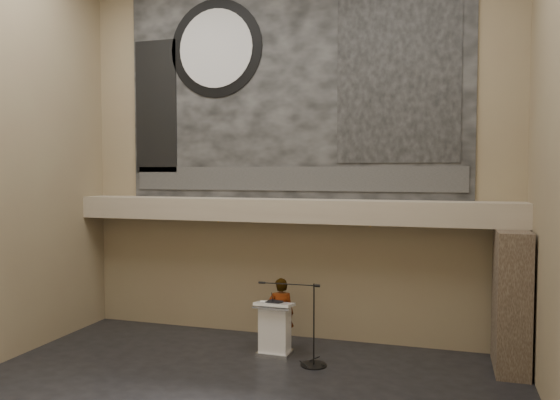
% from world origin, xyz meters
% --- Properties ---
extents(wall_back, '(10.00, 0.02, 8.50)m').
position_xyz_m(wall_back, '(0.00, 4.00, 4.25)').
color(wall_back, '#826E53').
rests_on(wall_back, floor).
extents(wall_front, '(10.00, 0.02, 8.50)m').
position_xyz_m(wall_front, '(0.00, -4.00, 4.25)').
color(wall_front, '#826E53').
rests_on(wall_front, floor).
extents(soffit, '(10.00, 0.80, 0.50)m').
position_xyz_m(soffit, '(0.00, 3.60, 2.95)').
color(soffit, gray).
rests_on(soffit, wall_back).
extents(sprinkler_left, '(0.04, 0.04, 0.06)m').
position_xyz_m(sprinkler_left, '(-1.60, 3.55, 2.67)').
color(sprinkler_left, '#B2893D').
rests_on(sprinkler_left, soffit).
extents(sprinkler_right, '(0.04, 0.04, 0.06)m').
position_xyz_m(sprinkler_right, '(1.90, 3.55, 2.67)').
color(sprinkler_right, '#B2893D').
rests_on(sprinkler_right, soffit).
extents(banner, '(8.00, 0.05, 5.00)m').
position_xyz_m(banner, '(0.00, 3.97, 5.70)').
color(banner, black).
rests_on(banner, wall_back).
extents(banner_text_strip, '(7.76, 0.02, 0.55)m').
position_xyz_m(banner_text_strip, '(0.00, 3.93, 3.65)').
color(banner_text_strip, '#313131').
rests_on(banner_text_strip, banner).
extents(banner_clock_rim, '(2.30, 0.02, 2.30)m').
position_xyz_m(banner_clock_rim, '(-1.80, 3.93, 6.70)').
color(banner_clock_rim, black).
rests_on(banner_clock_rim, banner).
extents(banner_clock_face, '(1.84, 0.02, 1.84)m').
position_xyz_m(banner_clock_face, '(-1.80, 3.91, 6.70)').
color(banner_clock_face, silver).
rests_on(banner_clock_face, banner).
extents(banner_building_print, '(2.60, 0.02, 3.60)m').
position_xyz_m(banner_building_print, '(2.40, 3.93, 5.80)').
color(banner_building_print, black).
rests_on(banner_building_print, banner).
extents(banner_brick_print, '(1.10, 0.02, 3.20)m').
position_xyz_m(banner_brick_print, '(-3.40, 3.93, 5.40)').
color(banner_brick_print, black).
rests_on(banner_brick_print, banner).
extents(stone_pier, '(0.60, 1.40, 2.70)m').
position_xyz_m(stone_pier, '(4.65, 3.15, 1.35)').
color(stone_pier, '#403327').
rests_on(stone_pier, floor).
extents(lectern, '(0.77, 0.56, 1.14)m').
position_xyz_m(lectern, '(0.06, 2.63, 0.55)').
color(lectern, silver).
rests_on(lectern, floor).
extents(binder, '(0.34, 0.29, 0.04)m').
position_xyz_m(binder, '(0.06, 2.59, 1.12)').
color(binder, black).
rests_on(binder, lectern).
extents(papers, '(0.31, 0.36, 0.00)m').
position_xyz_m(papers, '(-0.11, 2.58, 1.10)').
color(papers, white).
rests_on(papers, lectern).
extents(speaker_person, '(0.64, 0.50, 1.55)m').
position_xyz_m(speaker_person, '(0.08, 3.00, 0.77)').
color(speaker_person, silver).
rests_on(speaker_person, floor).
extents(mic_stand, '(1.38, 0.52, 1.63)m').
position_xyz_m(mic_stand, '(0.95, 2.25, 0.24)').
color(mic_stand, black).
rests_on(mic_stand, floor).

